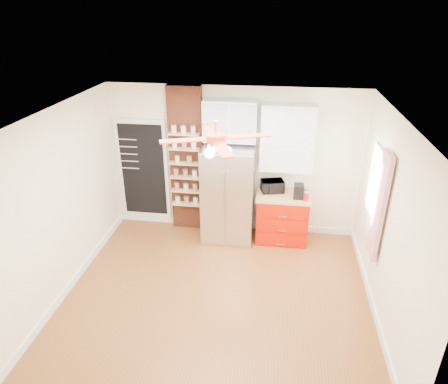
# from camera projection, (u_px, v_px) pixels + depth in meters

# --- Properties ---
(floor) EXTENTS (4.50, 4.50, 0.00)m
(floor) POSITION_uv_depth(u_px,v_px,m) (217.00, 294.00, 5.98)
(floor) COLOR brown
(floor) RESTS_ON ground
(ceiling) EXTENTS (4.50, 4.50, 0.00)m
(ceiling) POSITION_uv_depth(u_px,v_px,m) (216.00, 117.00, 4.81)
(ceiling) COLOR white
(ceiling) RESTS_ON wall_back
(wall_back) EXTENTS (4.50, 0.02, 2.70)m
(wall_back) POSITION_uv_depth(u_px,v_px,m) (234.00, 162.00, 7.18)
(wall_back) COLOR #FFF3CD
(wall_back) RESTS_ON floor
(wall_front) EXTENTS (4.50, 0.02, 2.70)m
(wall_front) POSITION_uv_depth(u_px,v_px,m) (183.00, 321.00, 3.61)
(wall_front) COLOR #FFF3CD
(wall_front) RESTS_ON floor
(wall_left) EXTENTS (0.02, 4.00, 2.70)m
(wall_left) POSITION_uv_depth(u_px,v_px,m) (61.00, 204.00, 5.68)
(wall_left) COLOR #FFF3CD
(wall_left) RESTS_ON floor
(wall_right) EXTENTS (0.02, 4.00, 2.70)m
(wall_right) POSITION_uv_depth(u_px,v_px,m) (390.00, 226.00, 5.12)
(wall_right) COLOR #FFF3CD
(wall_right) RESTS_ON floor
(chalkboard) EXTENTS (0.95, 0.05, 1.95)m
(chalkboard) POSITION_uv_depth(u_px,v_px,m) (143.00, 170.00, 7.47)
(chalkboard) COLOR white
(chalkboard) RESTS_ON wall_back
(brick_pillar) EXTENTS (0.60, 0.16, 2.70)m
(brick_pillar) POSITION_uv_depth(u_px,v_px,m) (187.00, 161.00, 7.22)
(brick_pillar) COLOR brown
(brick_pillar) RESTS_ON floor
(fridge) EXTENTS (0.90, 0.70, 1.75)m
(fridge) POSITION_uv_depth(u_px,v_px,m) (228.00, 194.00, 7.07)
(fridge) COLOR silver
(fridge) RESTS_ON floor
(upper_glass_cabinet) EXTENTS (0.90, 0.35, 0.70)m
(upper_glass_cabinet) POSITION_uv_depth(u_px,v_px,m) (230.00, 121.00, 6.69)
(upper_glass_cabinet) COLOR white
(upper_glass_cabinet) RESTS_ON wall_back
(red_cabinet) EXTENTS (0.94, 0.64, 0.90)m
(red_cabinet) POSITION_uv_depth(u_px,v_px,m) (282.00, 217.00, 7.17)
(red_cabinet) COLOR #BF1200
(red_cabinet) RESTS_ON floor
(upper_shelf_unit) EXTENTS (0.90, 0.30, 1.15)m
(upper_shelf_unit) POSITION_uv_depth(u_px,v_px,m) (287.00, 138.00, 6.71)
(upper_shelf_unit) COLOR white
(upper_shelf_unit) RESTS_ON wall_back
(window) EXTENTS (0.04, 0.75, 1.05)m
(window) POSITION_uv_depth(u_px,v_px,m) (376.00, 183.00, 5.84)
(window) COLOR white
(window) RESTS_ON wall_right
(curtain) EXTENTS (0.06, 0.40, 1.55)m
(curtain) POSITION_uv_depth(u_px,v_px,m) (380.00, 207.00, 5.40)
(curtain) COLOR #B31725
(curtain) RESTS_ON wall_right
(ceiling_fan) EXTENTS (1.40, 1.40, 0.44)m
(ceiling_fan) POSITION_uv_depth(u_px,v_px,m) (216.00, 139.00, 4.93)
(ceiling_fan) COLOR silver
(ceiling_fan) RESTS_ON ceiling
(toaster_oven) EXTENTS (0.44, 0.35, 0.21)m
(toaster_oven) POSITION_uv_depth(u_px,v_px,m) (272.00, 186.00, 7.05)
(toaster_oven) COLOR black
(toaster_oven) RESTS_ON red_cabinet
(coffee_maker) EXTENTS (0.17, 0.20, 0.25)m
(coffee_maker) POSITION_uv_depth(u_px,v_px,m) (299.00, 191.00, 6.82)
(coffee_maker) COLOR black
(coffee_maker) RESTS_ON red_cabinet
(canister_left) EXTENTS (0.09, 0.09, 0.15)m
(canister_left) POSITION_uv_depth(u_px,v_px,m) (306.00, 197.00, 6.75)
(canister_left) COLOR #A90919
(canister_left) RESTS_ON red_cabinet
(canister_right) EXTENTS (0.12, 0.12, 0.15)m
(canister_right) POSITION_uv_depth(u_px,v_px,m) (306.00, 193.00, 6.87)
(canister_right) COLOR #A22709
(canister_right) RESTS_ON red_cabinet
(pantry_jar_oats) EXTENTS (0.09, 0.09, 0.12)m
(pantry_jar_oats) POSITION_uv_depth(u_px,v_px,m) (177.00, 159.00, 7.05)
(pantry_jar_oats) COLOR beige
(pantry_jar_oats) RESTS_ON brick_pillar
(pantry_jar_beans) EXTENTS (0.11, 0.11, 0.12)m
(pantry_jar_beans) POSITION_uv_depth(u_px,v_px,m) (189.00, 160.00, 7.02)
(pantry_jar_beans) COLOR olive
(pantry_jar_beans) RESTS_ON brick_pillar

